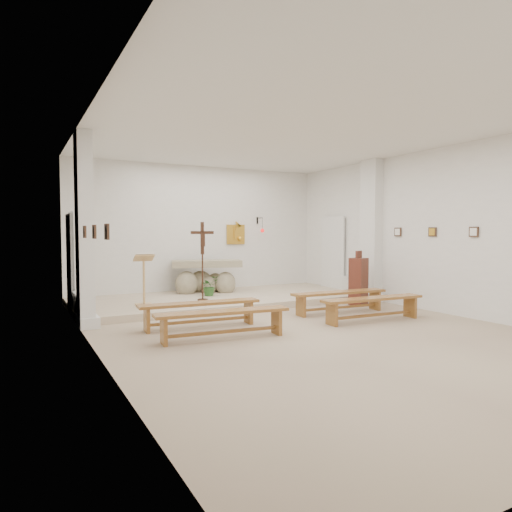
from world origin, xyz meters
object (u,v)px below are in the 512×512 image
bench_right_second (373,303)px  donation_pedestal (358,281)px  lectern (144,280)px  crucifix_stand (202,255)px  bench_left_second (223,318)px  bench_left_front (200,308)px  altar (206,279)px  bench_right_front (339,297)px

bench_right_second → donation_pedestal: bearing=59.7°
lectern → crucifix_stand: size_ratio=0.63×
lectern → bench_left_second: size_ratio=0.51×
crucifix_stand → bench_left_front: 2.44m
altar → crucifix_stand: crucifix_stand is taller
lectern → donation_pedestal: (4.75, -1.29, -0.15)m
bench_left_second → lectern: bearing=104.9°
donation_pedestal → bench_right_second: size_ratio=0.58×
lectern → crucifix_stand: 1.47m
donation_pedestal → bench_right_second: donation_pedestal is taller
donation_pedestal → bench_left_front: size_ratio=0.58×
bench_right_front → bench_left_second: (-3.15, -1.02, 0.00)m
lectern → bench_left_front: (0.50, -1.97, -0.36)m
donation_pedestal → bench_right_front: size_ratio=0.58×
donation_pedestal → bench_right_second: 2.03m
crucifix_stand → bench_left_second: 3.36m
bench_left_front → bench_left_second: same height
lectern → bench_left_front: 2.06m
lectern → bench_left_front: size_ratio=0.51×
bench_right_second → lectern: bearing=143.4°
bench_left_front → bench_left_second: 1.02m
altar → bench_left_front: (-1.47, -3.40, -0.15)m
lectern → crucifix_stand: (1.38, 0.15, 0.48)m
altar → bench_right_front: altar is taller
altar → crucifix_stand: bearing=-98.3°
donation_pedestal → bench_left_second: bearing=-177.2°
donation_pedestal → bench_right_second: (-1.10, -1.70, -0.22)m
bench_left_front → bench_left_second: bearing=-86.0°
lectern → donation_pedestal: 4.92m
bench_left_second → donation_pedestal: bearing=27.2°
altar → bench_left_second: 4.66m
donation_pedestal → bench_right_front: 1.31m
altar → bench_right_front: (1.67, -3.40, -0.15)m
donation_pedestal → crucifix_stand: bearing=138.0°
bench_left_front → bench_right_second: (3.15, -1.02, 0.00)m
crucifix_stand → donation_pedestal: size_ratio=1.41×
donation_pedestal → bench_left_second: donation_pedestal is taller
donation_pedestal → bench_left_second: 4.58m
bench_right_front → bench_right_second: 1.02m
crucifix_stand → bench_left_front: size_ratio=0.81×
bench_left_front → bench_right_second: size_ratio=1.00×
bench_left_front → bench_left_second: (0.00, -1.02, 0.00)m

